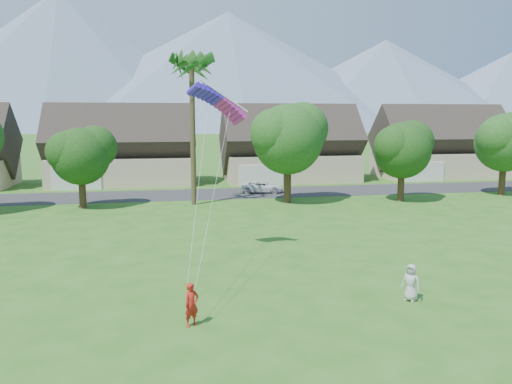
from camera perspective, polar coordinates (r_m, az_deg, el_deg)
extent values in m
plane|color=#2D6019|center=(15.87, 6.80, -19.30)|extent=(500.00, 500.00, 0.00)
cube|color=#2D2D30|center=(48.13, -5.07, -0.22)|extent=(90.00, 7.00, 0.01)
imported|color=red|center=(18.30, -7.38, -12.64)|extent=(0.69, 0.63, 1.59)
imported|color=#B9B8B4|center=(21.44, 17.29, -9.84)|extent=(0.85, 0.88, 1.52)
imported|color=white|center=(48.74, 0.73, 0.60)|extent=(4.41, 2.65, 1.14)
cone|color=slate|center=(279.41, -21.28, 13.78)|extent=(190.00, 190.00, 70.00)
cone|color=slate|center=(276.51, -3.16, 13.57)|extent=(240.00, 240.00, 62.00)
cone|color=slate|center=(300.78, 14.51, 11.77)|extent=(200.00, 200.00, 50.00)
cone|color=slate|center=(341.56, 26.98, 10.29)|extent=(180.00, 180.00, 45.00)
cube|color=beige|center=(56.88, -15.00, 2.41)|extent=(15.00, 8.00, 3.00)
cube|color=#382D28|center=(56.64, -15.13, 5.72)|extent=(15.75, 8.15, 8.15)
cube|color=silver|center=(53.45, -19.82, 1.37)|extent=(4.80, 0.12, 2.20)
cube|color=beige|center=(58.44, 3.92, 2.85)|extent=(15.00, 8.00, 3.00)
cube|color=#382D28|center=(58.20, 3.95, 6.07)|extent=(15.75, 8.15, 8.15)
cube|color=silver|center=(53.64, 0.61, 1.91)|extent=(4.80, 0.12, 2.20)
cube|color=beige|center=(65.70, 20.23, 2.98)|extent=(15.00, 8.00, 3.00)
cube|color=#382D28|center=(65.48, 20.38, 5.84)|extent=(15.75, 8.15, 8.15)
cube|color=silver|center=(60.15, 18.70, 2.19)|extent=(4.80, 0.12, 2.20)
cylinder|color=#47301C|center=(42.89, -19.20, -0.30)|extent=(0.56, 0.56, 2.18)
sphere|color=#214916|center=(42.54, -19.41, 3.86)|extent=(4.62, 4.62, 4.62)
cylinder|color=#47301C|center=(43.04, 3.61, 0.63)|extent=(0.62, 0.62, 2.82)
sphere|color=#214916|center=(42.66, 3.67, 6.02)|extent=(5.98, 5.98, 5.98)
cylinder|color=#47301C|center=(45.58, 16.22, 0.43)|extent=(0.58, 0.58, 2.30)
sphere|color=#214916|center=(45.25, 16.40, 4.58)|extent=(4.90, 4.90, 4.90)
cylinder|color=#47301C|center=(52.59, 26.29, 1.07)|extent=(0.60, 0.60, 2.56)
sphere|color=#214916|center=(52.28, 26.57, 5.07)|extent=(5.44, 5.44, 5.44)
cylinder|color=#4C3D26|center=(41.95, -7.24, 6.67)|extent=(0.44, 0.44, 12.00)
sphere|color=#286021|center=(42.21, -7.41, 15.24)|extent=(3.00, 3.00, 3.00)
cube|color=#3B1BCE|center=(26.20, -6.03, 10.37)|extent=(1.77, 1.35, 0.50)
cube|color=#BF2395|center=(26.36, -2.56, 10.39)|extent=(1.77, 1.35, 0.50)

